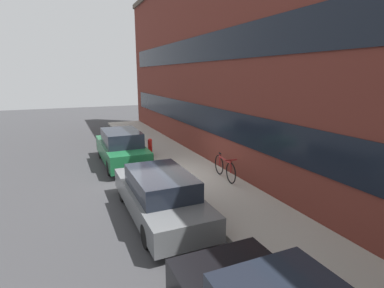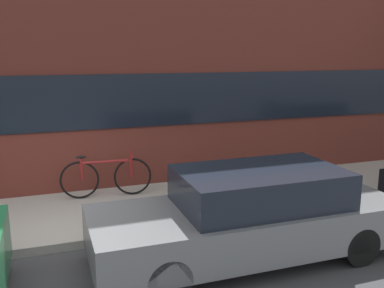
% 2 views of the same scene
% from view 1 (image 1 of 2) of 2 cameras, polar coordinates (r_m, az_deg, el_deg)
% --- Properties ---
extents(ground_plane, '(56.00, 56.00, 0.00)m').
position_cam_1_polar(ground_plane, '(11.22, -5.17, -6.93)').
color(ground_plane, '#38383A').
extents(sidewalk_strip, '(28.00, 2.46, 0.14)m').
position_cam_1_polar(sidewalk_strip, '(11.62, 0.62, -5.78)').
color(sidewalk_strip, '#A8A399').
rests_on(sidewalk_strip, ground_plane).
extents(rowhouse_facade, '(28.00, 1.02, 8.93)m').
position_cam_1_polar(rowhouse_facade, '(11.80, 8.41, 16.08)').
color(rowhouse_facade, maroon).
rests_on(rowhouse_facade, ground_plane).
extents(parked_car_green, '(4.40, 1.62, 1.51)m').
position_cam_1_polar(parked_car_green, '(13.31, -13.29, -0.70)').
color(parked_car_green, '#195B33').
rests_on(parked_car_green, ground_plane).
extents(parked_car_grey, '(4.50, 1.63, 1.32)m').
position_cam_1_polar(parked_car_grey, '(8.30, -6.22, -9.52)').
color(parked_car_grey, slate).
rests_on(parked_car_grey, ground_plane).
extents(fire_hydrant, '(0.51, 0.28, 0.78)m').
position_cam_1_polar(fire_hydrant, '(14.19, -8.00, -0.46)').
color(fire_hydrant, red).
rests_on(fire_hydrant, sidewalk_strip).
extents(bicycle, '(1.77, 0.44, 0.85)m').
position_cam_1_polar(bicycle, '(10.88, 6.26, -4.46)').
color(bicycle, black).
rests_on(bicycle, sidewalk_strip).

